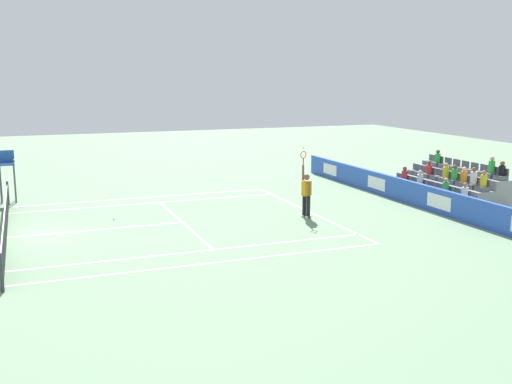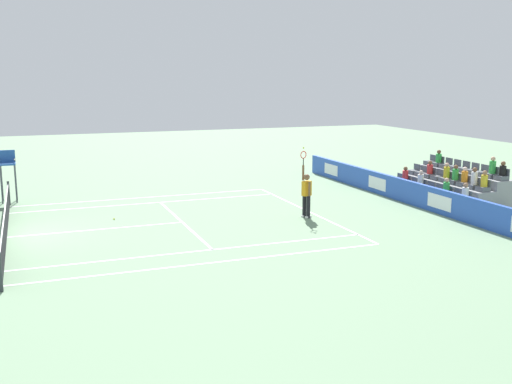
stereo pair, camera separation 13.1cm
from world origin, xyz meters
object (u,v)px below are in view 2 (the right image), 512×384
at_px(umpire_chair, 8,169).
at_px(loose_tennis_ball, 114,219).
at_px(tennis_net, 6,224).
at_px(tennis_player, 306,193).

height_order(umpire_chair, loose_tennis_ball, umpire_chair).
xyz_separation_m(tennis_net, tennis_player, (-0.96, -11.32, 0.50)).
relative_size(tennis_player, loose_tennis_ball, 41.97).
bearing_deg(umpire_chair, tennis_player, -124.32).
distance_m(umpire_chair, loose_tennis_ball, 6.83).
height_order(tennis_player, umpire_chair, tennis_player).
bearing_deg(loose_tennis_ball, tennis_player, -107.66).
height_order(tennis_net, tennis_player, tennis_player).
bearing_deg(tennis_net, tennis_player, -94.84).
distance_m(tennis_player, loose_tennis_ball, 7.79).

